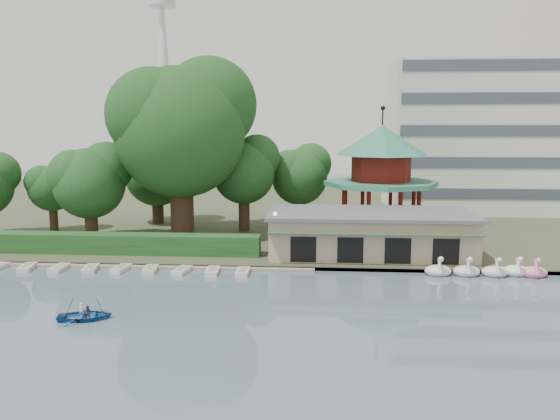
# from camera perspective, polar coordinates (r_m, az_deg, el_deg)

# --- Properties ---
(ground_plane) EXTENTS (220.00, 220.00, 0.00)m
(ground_plane) POSITION_cam_1_polar(r_m,az_deg,el_deg) (30.62, -6.31, -14.60)
(ground_plane) COLOR slate
(ground_plane) RESTS_ON ground
(shore) EXTENTS (220.00, 70.00, 0.40)m
(shore) POSITION_cam_1_polar(r_m,az_deg,el_deg) (80.66, 0.28, 0.41)
(shore) COLOR #424930
(shore) RESTS_ON ground
(embankment) EXTENTS (220.00, 0.60, 0.30)m
(embankment) POSITION_cam_1_polar(r_m,az_deg,el_deg) (46.78, -2.52, -5.99)
(embankment) COLOR gray
(embankment) RESTS_ON ground
(dock) EXTENTS (34.00, 1.60, 0.24)m
(dock) POSITION_cam_1_polar(r_m,az_deg,el_deg) (49.48, -16.54, -5.56)
(dock) COLOR gray
(dock) RESTS_ON ground
(boathouse) EXTENTS (18.60, 9.39, 3.90)m
(boathouse) POSITION_cam_1_polar(r_m,az_deg,el_deg) (50.76, 9.37, -2.33)
(boathouse) COLOR tan
(boathouse) RESTS_ON shore
(pavilion) EXTENTS (12.40, 12.40, 13.50)m
(pavilion) POSITION_cam_1_polar(r_m,az_deg,el_deg) (60.16, 10.53, 4.31)
(pavilion) COLOR tan
(pavilion) RESTS_ON shore
(office_building) EXTENTS (38.00, 18.00, 20.00)m
(office_building) POSITION_cam_1_polar(r_m,az_deg,el_deg) (81.40, 23.90, 6.46)
(office_building) COLOR silver
(office_building) RESTS_ON shore
(broadcast_tower) EXTENTS (8.00, 8.00, 96.00)m
(broadcast_tower) POSITION_cam_1_polar(r_m,az_deg,el_deg) (175.47, -12.08, 15.91)
(broadcast_tower) COLOR silver
(broadcast_tower) RESTS_ON ground
(hedge) EXTENTS (30.00, 2.00, 1.80)m
(hedge) POSITION_cam_1_polar(r_m,az_deg,el_deg) (53.29, -18.39, -3.31)
(hedge) COLOR #215022
(hedge) RESTS_ON shore
(lamp_post) EXTENTS (0.36, 0.36, 4.28)m
(lamp_post) POSITION_cam_1_polar(r_m,az_deg,el_deg) (47.57, -0.52, -1.78)
(lamp_post) COLOR black
(lamp_post) RESTS_ON shore
(big_tree) EXTENTS (14.78, 13.78, 18.84)m
(big_tree) POSITION_cam_1_polar(r_m,az_deg,el_deg) (57.54, -10.21, 8.92)
(big_tree) COLOR #3A281C
(big_tree) RESTS_ON shore
(small_trees) EXTENTS (40.00, 17.54, 10.70)m
(small_trees) POSITION_cam_1_polar(r_m,az_deg,el_deg) (62.18, -12.95, 3.64)
(small_trees) COLOR #3A281C
(small_trees) RESTS_ON shore
(swan_boats) EXTENTS (16.87, 2.18, 1.92)m
(swan_boats) POSITION_cam_1_polar(r_m,az_deg,el_deg) (48.78, 24.70, -5.89)
(swan_boats) COLOR white
(swan_boats) RESTS_ON ground
(moored_rowboats) EXTENTS (26.93, 2.78, 0.36)m
(moored_rowboats) POSITION_cam_1_polar(r_m,az_deg,el_deg) (48.88, -19.30, -5.80)
(moored_rowboats) COLOR silver
(moored_rowboats) RESTS_ON ground
(rowboat_with_passengers) EXTENTS (5.34, 4.36, 2.01)m
(rowboat_with_passengers) POSITION_cam_1_polar(r_m,az_deg,el_deg) (37.09, -19.71, -10.01)
(rowboat_with_passengers) COLOR #1C5696
(rowboat_with_passengers) RESTS_ON ground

